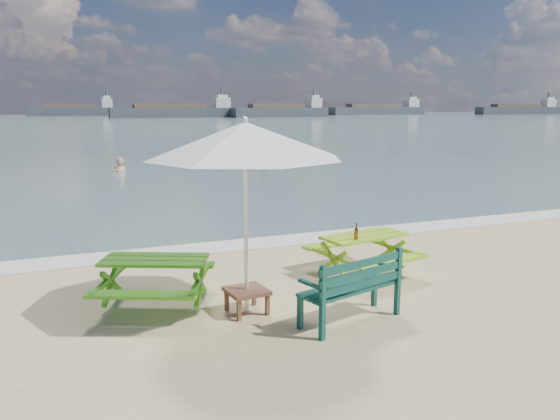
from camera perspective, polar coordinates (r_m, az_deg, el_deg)
name	(u,v)px	position (r m, az deg, el deg)	size (l,w,h in m)	color
sea	(80,123)	(90.82, -20.16, 8.53)	(300.00, 300.00, 0.00)	slate
foam_strip	(224,246)	(11.09, -5.86, -3.79)	(22.00, 0.90, 0.01)	silver
picnic_table_left	(156,283)	(8.00, -12.88, -7.43)	(1.98, 2.07, 0.70)	#44A318
picnic_table_right	(364,255)	(9.31, 8.73, -4.70)	(1.70, 1.83, 0.69)	#7EB51B
park_bench	(350,301)	(7.33, 7.33, -9.44)	(1.54, 0.86, 0.90)	#0E3C34
side_table	(247,300)	(7.60, -3.49, -9.40)	(0.58, 0.58, 0.34)	brown
patio_umbrella	(245,140)	(7.14, -3.69, 7.29)	(2.92, 2.92, 2.60)	silver
beer_bottle	(356,234)	(8.86, 7.96, -2.51)	(0.07, 0.07, 0.27)	brown
swimmer	(120,180)	(24.36, -16.36, 3.07)	(0.78, 0.61, 1.90)	tan
mooring_pilings	(264,155)	(27.36, -1.66, 5.78)	(0.55, 0.75, 1.17)	black
cargo_ships	(314,111)	(142.84, 3.56, 10.29)	(147.05, 36.21, 4.40)	#3C4048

